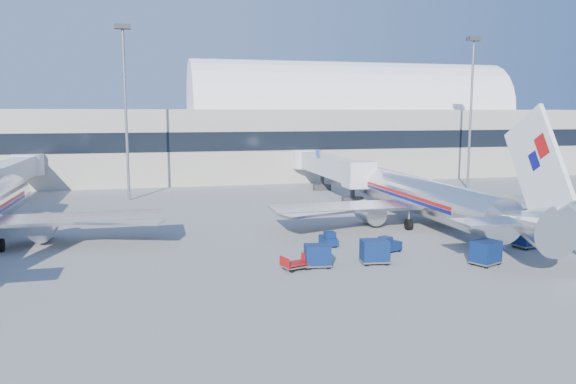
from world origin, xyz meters
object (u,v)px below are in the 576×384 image
object	(u,v)px
mast_east	(472,90)
cart_solo_near	(486,252)
barrier_near	(513,223)
tug_left	(328,239)
tug_lead	(388,245)
cart_train_c	(317,255)
jetbridge_near	(327,165)
cart_train_a	(378,251)
mast_west	(125,87)
barrier_mid	(541,222)
tug_right	(511,234)
barrier_far	(569,220)
cart_solo_far	(527,236)
cart_train_b	(375,251)
jetbridge_mid	(11,173)
cart_open_red	(296,265)
airliner_main	(429,198)

from	to	relation	value
mast_east	cart_solo_near	xyz separation A→B (m)	(-22.67, -39.69, -13.80)
barrier_near	tug_left	bearing A→B (deg)	-171.39
tug_left	tug_lead	bearing A→B (deg)	-129.79
mast_east	cart_train_c	xyz separation A→B (m)	(-35.23, -37.29, -13.88)
jetbridge_near	tug_left	xyz separation A→B (m)	(-9.98, -31.90, -3.31)
cart_train_a	cart_solo_near	size ratio (longest dim) A/B	0.83
jetbridge_near	mast_west	xyz separation A→B (m)	(-27.60, -0.81, 10.86)
cart_train_a	cart_train_c	size ratio (longest dim) A/B	1.04
barrier_mid	cart_solo_near	bearing A→B (deg)	-140.07
mast_east	tug_lead	distance (m)	46.63
jetbridge_near	tug_right	xyz separation A→B (m)	(6.77, -33.71, -3.31)
barrier_far	cart_solo_far	world-z (taller)	cart_solo_far
mast_west	barrier_mid	xyz separation A→B (m)	(41.30, -28.00, -14.34)
cart_train_a	cart_solo_far	world-z (taller)	cart_solo_far
barrier_near	tug_lead	bearing A→B (deg)	-158.73
cart_train_c	mast_west	bearing A→B (deg)	117.48
cart_train_b	cart_train_c	bearing A→B (deg)	-174.38
jetbridge_near	barrier_far	xyz separation A→B (m)	(17.00, -28.81, -3.48)
tug_lead	tug_right	world-z (taller)	tug_lead
tug_lead	tug_right	distance (m)	12.67
jetbridge_mid	mast_east	bearing A→B (deg)	-0.72
jetbridge_near	tug_left	distance (m)	33.58
jetbridge_near	tug_lead	xyz separation A→B (m)	(-5.82, -35.12, -3.31)
cart_solo_near	barrier_near	bearing A→B (deg)	23.60
mast_east	cart_solo_near	distance (m)	47.75
mast_east	tug_right	distance (m)	39.09
barrier_near	tug_left	size ratio (longest dim) A/B	1.42
jetbridge_near	barrier_mid	world-z (taller)	jetbridge_near
cart_train_b	cart_open_red	distance (m)	6.30
mast_east	jetbridge_mid	bearing A→B (deg)	179.28
cart_train_a	cart_train_b	xyz separation A→B (m)	(-0.51, -0.59, 0.18)
cart_train_b	tug_left	bearing A→B (deg)	111.32
tug_lead	jetbridge_near	bearing A→B (deg)	56.62
barrier_near	cart_train_c	size ratio (longest dim) A/B	1.44
airliner_main	mast_east	distance (m)	34.51
tug_left	cart_solo_far	xyz separation A→B (m)	(16.36, -4.50, 0.38)
airliner_main	tug_left	size ratio (longest dim) A/B	17.68
tug_right	cart_train_c	distance (m)	20.09
tug_left	cart_train_b	xyz separation A→B (m)	(1.68, -6.25, 0.37)
jetbridge_near	cart_train_b	bearing A→B (deg)	-102.27
mast_west	cart_solo_near	world-z (taller)	mast_west
barrier_far	cart_solo_far	xyz separation A→B (m)	(-10.62, -7.59, 0.55)
cart_open_red	tug_left	bearing A→B (deg)	37.19
cart_solo_far	jetbridge_near	bearing A→B (deg)	86.98
jetbridge_near	cart_train_c	size ratio (longest dim) A/B	13.20
barrier_mid	cart_open_red	distance (m)	29.83
airliner_main	mast_east	size ratio (longest dim) A/B	1.65
cart_open_red	jetbridge_mid	bearing A→B (deg)	108.14
mast_west	barrier_far	world-z (taller)	mast_west
airliner_main	cart_train_b	xyz separation A→B (m)	(-10.70, -11.85, -1.94)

